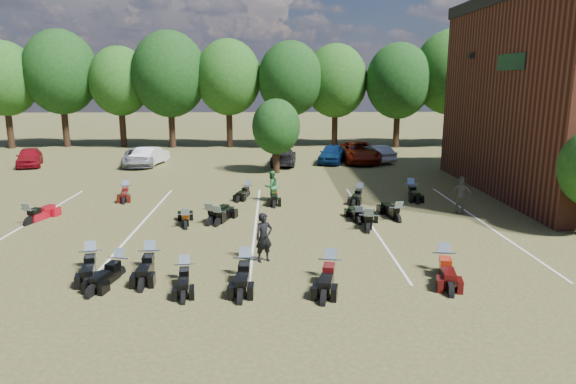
{
  "coord_description": "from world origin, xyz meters",
  "views": [
    {
      "loc": [
        -2.24,
        -18.57,
        6.19
      ],
      "look_at": [
        -1.56,
        4.0,
        1.2
      ],
      "focal_mm": 32.0,
      "sensor_mm": 36.0,
      "label": 1
    }
  ],
  "objects_px": {
    "motorcycle_0": "(92,269)",
    "motorcycle_14": "(126,197)",
    "person_grey": "(461,195)",
    "car_4": "(332,154)",
    "motorcycle_7": "(30,224)",
    "motorcycle_3": "(185,281)",
    "car_0": "(29,157)",
    "person_black": "(264,237)",
    "person_green": "(271,186)"
  },
  "relations": [
    {
      "from": "car_0",
      "to": "motorcycle_0",
      "type": "relative_size",
      "value": 1.68
    },
    {
      "from": "car_4",
      "to": "person_black",
      "type": "bearing_deg",
      "value": -86.64
    },
    {
      "from": "person_black",
      "to": "person_green",
      "type": "bearing_deg",
      "value": 62.84
    },
    {
      "from": "person_grey",
      "to": "motorcycle_14",
      "type": "xyz_separation_m",
      "value": [
        -16.65,
        4.16,
        -0.9
      ]
    },
    {
      "from": "motorcycle_0",
      "to": "car_4",
      "type": "bearing_deg",
      "value": 50.12
    },
    {
      "from": "car_0",
      "to": "car_4",
      "type": "height_order",
      "value": "car_4"
    },
    {
      "from": "person_green",
      "to": "motorcycle_3",
      "type": "distance_m",
      "value": 11.0
    },
    {
      "from": "car_4",
      "to": "car_0",
      "type": "bearing_deg",
      "value": -161.8
    },
    {
      "from": "person_grey",
      "to": "motorcycle_0",
      "type": "height_order",
      "value": "person_grey"
    },
    {
      "from": "person_green",
      "to": "motorcycle_14",
      "type": "relative_size",
      "value": 0.74
    },
    {
      "from": "person_grey",
      "to": "motorcycle_14",
      "type": "relative_size",
      "value": 0.83
    },
    {
      "from": "car_4",
      "to": "person_green",
      "type": "xyz_separation_m",
      "value": [
        -4.53,
        -12.34,
        0.11
      ]
    },
    {
      "from": "car_4",
      "to": "motorcycle_14",
      "type": "xyz_separation_m",
      "value": [
        -12.34,
        -10.97,
        -0.69
      ]
    },
    {
      "from": "motorcycle_0",
      "to": "motorcycle_14",
      "type": "distance_m",
      "value": 11.04
    },
    {
      "from": "person_black",
      "to": "motorcycle_7",
      "type": "relative_size",
      "value": 0.72
    },
    {
      "from": "person_green",
      "to": "motorcycle_3",
      "type": "height_order",
      "value": "person_green"
    },
    {
      "from": "motorcycle_7",
      "to": "motorcycle_3",
      "type": "bearing_deg",
      "value": 153.18
    },
    {
      "from": "person_green",
      "to": "motorcycle_7",
      "type": "bearing_deg",
      "value": -13.86
    },
    {
      "from": "car_4",
      "to": "motorcycle_7",
      "type": "height_order",
      "value": "car_4"
    },
    {
      "from": "motorcycle_7",
      "to": "car_0",
      "type": "bearing_deg",
      "value": -52.04
    },
    {
      "from": "motorcycle_0",
      "to": "motorcycle_3",
      "type": "relative_size",
      "value": 1.13
    },
    {
      "from": "car_0",
      "to": "person_green",
      "type": "bearing_deg",
      "value": -52.51
    },
    {
      "from": "car_4",
      "to": "person_green",
      "type": "relative_size",
      "value": 2.54
    },
    {
      "from": "car_0",
      "to": "motorcycle_3",
      "type": "distance_m",
      "value": 26.66
    },
    {
      "from": "person_grey",
      "to": "motorcycle_0",
      "type": "xyz_separation_m",
      "value": [
        -14.78,
        -6.72,
        -0.9
      ]
    },
    {
      "from": "car_4",
      "to": "person_green",
      "type": "height_order",
      "value": "person_green"
    },
    {
      "from": "motorcycle_7",
      "to": "motorcycle_14",
      "type": "relative_size",
      "value": 1.09
    },
    {
      "from": "car_4",
      "to": "motorcycle_3",
      "type": "xyz_separation_m",
      "value": [
        -7.21,
        -22.97,
        -0.69
      ]
    },
    {
      "from": "person_green",
      "to": "person_grey",
      "type": "xyz_separation_m",
      "value": [
        8.83,
        -2.79,
        0.1
      ]
    },
    {
      "from": "person_grey",
      "to": "motorcycle_7",
      "type": "relative_size",
      "value": 0.76
    },
    {
      "from": "person_grey",
      "to": "motorcycle_7",
      "type": "bearing_deg",
      "value": 31.27
    },
    {
      "from": "car_0",
      "to": "motorcycle_14",
      "type": "distance_m",
      "value": 14.05
    },
    {
      "from": "person_grey",
      "to": "motorcycle_14",
      "type": "bearing_deg",
      "value": 13.81
    },
    {
      "from": "car_0",
      "to": "person_black",
      "type": "bearing_deg",
      "value": -68.95
    },
    {
      "from": "person_black",
      "to": "person_grey",
      "type": "height_order",
      "value": "person_grey"
    },
    {
      "from": "motorcycle_0",
      "to": "motorcycle_14",
      "type": "relative_size",
      "value": 1.07
    },
    {
      "from": "car_4",
      "to": "motorcycle_0",
      "type": "height_order",
      "value": "car_4"
    },
    {
      "from": "motorcycle_0",
      "to": "person_grey",
      "type": "bearing_deg",
      "value": 10.19
    },
    {
      "from": "car_4",
      "to": "motorcycle_14",
      "type": "bearing_deg",
      "value": -122.34
    },
    {
      "from": "motorcycle_0",
      "to": "car_0",
      "type": "bearing_deg",
      "value": 104.58
    },
    {
      "from": "person_grey",
      "to": "motorcycle_3",
      "type": "height_order",
      "value": "person_grey"
    },
    {
      "from": "person_grey",
      "to": "car_0",
      "type": "bearing_deg",
      "value": -0.64
    },
    {
      "from": "motorcycle_14",
      "to": "person_grey",
      "type": "bearing_deg",
      "value": -24.89
    },
    {
      "from": "person_black",
      "to": "person_green",
      "type": "xyz_separation_m",
      "value": [
        0.24,
        8.89,
        -0.06
      ]
    },
    {
      "from": "motorcycle_3",
      "to": "person_black",
      "type": "bearing_deg",
      "value": 28.16
    },
    {
      "from": "motorcycle_0",
      "to": "motorcycle_3",
      "type": "distance_m",
      "value": 3.45
    },
    {
      "from": "car_0",
      "to": "motorcycle_0",
      "type": "bearing_deg",
      "value": -80.39
    },
    {
      "from": "car_4",
      "to": "person_green",
      "type": "distance_m",
      "value": 13.14
    },
    {
      "from": "person_grey",
      "to": "motorcycle_3",
      "type": "xyz_separation_m",
      "value": [
        -11.51,
        -7.84,
        -0.9
      ]
    },
    {
      "from": "motorcycle_3",
      "to": "car_4",
      "type": "bearing_deg",
      "value": 65.16
    }
  ]
}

